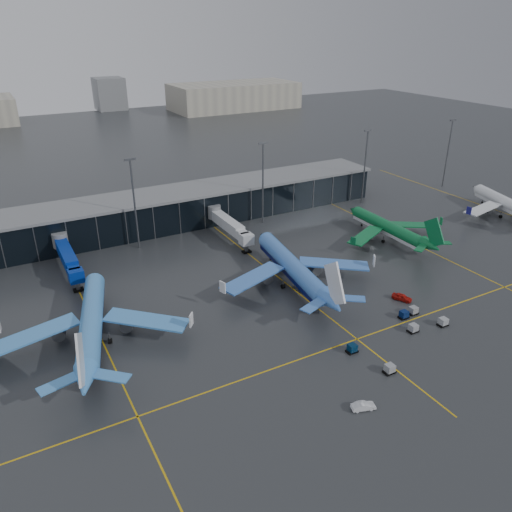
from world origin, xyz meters
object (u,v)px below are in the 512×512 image
airliner_aer_lingus (388,220)px  service_van_white (363,406)px  airliner_klm_near (292,256)px  airliner_arkefly (90,309)px  baggage_carts (404,331)px  airliner_ba (508,197)px  service_van_red (402,297)px  mobile_airstair (309,290)px

airliner_aer_lingus → service_van_white: (-52.30, -52.45, -5.24)m
airliner_klm_near → airliner_arkefly: bearing=-169.9°
airliner_aer_lingus → baggage_carts: size_ratio=1.55×
baggage_carts → airliner_aer_lingus: bearing=51.8°
airliner_aer_lingus → airliner_ba: bearing=-3.0°
airliner_ba → service_van_red: (-69.26, -25.25, -5.53)m
airliner_klm_near → mobile_airstair: size_ratio=13.18×
airliner_ba → mobile_airstair: airliner_ba is taller
airliner_ba → mobile_airstair: 86.92m
airliner_aer_lingus → mobile_airstair: airliner_aer_lingus is taller
baggage_carts → service_van_white: bearing=-148.6°
service_van_red → service_van_white: 38.86m
mobile_airstair → service_van_red: mobile_airstair is taller
airliner_aer_lingus → airliner_ba: (47.88, -3.66, 0.39)m
airliner_ba → baggage_carts: (-78.83, -35.74, -5.54)m
service_van_red → airliner_klm_near: bearing=105.9°
airliner_arkefly → airliner_aer_lingus: (86.46, 10.73, -1.04)m
airliner_klm_near → mobile_airstair: airliner_klm_near is taller
airliner_klm_near → service_van_white: 45.67m
airliner_arkefly → baggage_carts: airliner_arkefly is taller
baggage_carts → mobile_airstair: 24.75m
baggage_carts → mobile_airstair: (-7.08, 23.71, 0.01)m
service_van_red → baggage_carts: bearing=-158.1°
airliner_klm_near → airliner_ba: 86.88m
baggage_carts → mobile_airstair: size_ratio=7.14×
airliner_aer_lingus → mobile_airstair: 41.45m
mobile_airstair → airliner_ba: bearing=0.1°
mobile_airstair → service_van_red: size_ratio=0.77×
airliner_aer_lingus → service_van_white: airliner_aer_lingus is taller
airliner_arkefly → mobile_airstair: airliner_arkefly is taller
airliner_aer_lingus → service_van_red: size_ratio=8.50×
airliner_ba → service_van_red: airliner_ba is taller
airliner_klm_near → service_van_white: size_ratio=11.21×
mobile_airstair → service_van_white: size_ratio=0.85×
airliner_klm_near → airliner_aer_lingus: airliner_klm_near is taller
airliner_arkefly → baggage_carts: bearing=-12.5°
service_van_white → airliner_klm_near: bearing=-0.4°
airliner_arkefly → airliner_ba: size_ratio=1.10×
airliner_aer_lingus → service_van_red: 36.32m
airliner_klm_near → service_van_red: (17.43, -19.62, -6.26)m
airliner_klm_near → service_van_white: bearing=-99.0°
airliner_ba → service_van_white: size_ratio=10.04×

